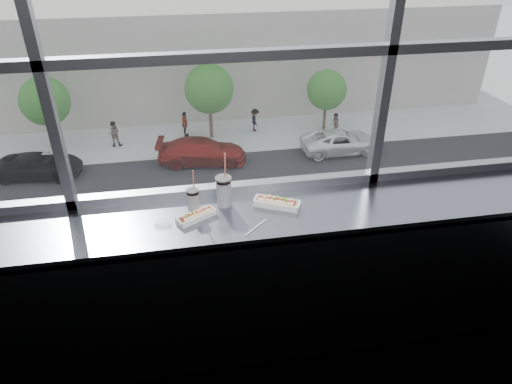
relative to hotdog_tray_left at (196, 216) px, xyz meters
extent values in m
plane|color=black|center=(0.24, 0.28, -0.57)|extent=(6.00, 0.00, 6.00)
cube|color=gray|center=(0.24, 0.00, -0.05)|extent=(6.00, 0.55, 0.06)
cube|color=gray|center=(0.24, -0.25, -0.57)|extent=(6.00, 0.04, 1.04)
cube|color=white|center=(0.00, 0.00, -0.02)|extent=(0.26, 0.19, 0.01)
cube|color=white|center=(0.00, 0.00, -0.01)|extent=(0.26, 0.19, 0.03)
cylinder|color=#D3B681|center=(0.00, 0.00, 0.00)|extent=(0.19, 0.13, 0.04)
cylinder|color=maroon|center=(0.00, 0.00, 0.01)|extent=(0.19, 0.12, 0.03)
cube|color=white|center=(0.51, 0.05, -0.02)|extent=(0.30, 0.21, 0.01)
cube|color=white|center=(0.51, 0.05, 0.00)|extent=(0.30, 0.21, 0.04)
cylinder|color=#D3B681|center=(0.51, 0.05, 0.01)|extent=(0.22, 0.14, 0.05)
cylinder|color=maroon|center=(0.51, 0.05, 0.02)|extent=(0.23, 0.13, 0.03)
cylinder|color=white|center=(-0.01, 0.09, 0.05)|extent=(0.07, 0.07, 0.15)
cylinder|color=black|center=(-0.01, 0.09, 0.12)|extent=(0.08, 0.08, 0.02)
cylinder|color=silver|center=(-0.01, 0.09, 0.13)|extent=(0.08, 0.08, 0.01)
cylinder|color=#D96352|center=(0.00, 0.08, 0.20)|extent=(0.01, 0.04, 0.16)
cylinder|color=white|center=(0.19, 0.13, 0.07)|extent=(0.09, 0.09, 0.19)
cylinder|color=black|center=(0.19, 0.13, 0.15)|extent=(0.10, 0.10, 0.02)
cylinder|color=silver|center=(0.19, 0.13, 0.17)|extent=(0.10, 0.10, 0.01)
cylinder|color=#D96352|center=(0.20, 0.13, 0.25)|extent=(0.01, 0.05, 0.20)
cylinder|color=white|center=(0.34, -0.16, -0.02)|extent=(0.15, 0.14, 0.01)
ellipsoid|color=silver|center=(-0.20, -0.03, -0.01)|extent=(0.10, 0.07, 0.03)
plane|color=#B7B7B4|center=(0.24, 43.78, -12.12)|extent=(120.00, 120.00, 0.00)
cube|color=black|center=(0.24, 20.28, -12.09)|extent=(80.00, 10.00, 0.06)
cube|color=#B7B7B4|center=(0.24, 28.28, -12.10)|extent=(80.00, 6.00, 0.04)
cube|color=#A8A397|center=(0.24, 38.28, -8.12)|extent=(50.00, 14.00, 8.00)
imported|color=black|center=(-8.76, 24.28, -11.13)|extent=(3.02, 5.87, 1.88)
imported|color=black|center=(-7.60, 16.28, -11.05)|extent=(2.59, 6.12, 2.04)
imported|color=white|center=(10.48, 24.28, -11.08)|extent=(2.51, 5.95, 1.98)
imported|color=#6D5BBF|center=(13.93, 16.28, -11.11)|extent=(2.78, 5.87, 1.90)
imported|color=#972200|center=(1.15, 16.28, -10.95)|extent=(3.45, 6.95, 2.23)
imported|color=silver|center=(6.66, 16.28, -11.00)|extent=(3.48, 6.68, 2.13)
imported|color=maroon|center=(1.16, 24.28, -10.97)|extent=(3.51, 6.83, 2.18)
imported|color=#66605B|center=(11.07, 27.24, -11.13)|extent=(0.64, 0.85, 1.91)
imported|color=#66605B|center=(5.42, 28.86, -11.07)|extent=(0.68, 0.90, 2.03)
imported|color=#66605B|center=(-4.62, 27.97, -11.00)|extent=(0.97, 0.72, 2.17)
imported|color=#66605B|center=(0.27, 28.77, -10.98)|extent=(0.74, 0.98, 2.21)
cylinder|color=#47382B|center=(-8.64, 28.28, -10.92)|extent=(0.24, 0.24, 2.42)
sphere|color=#327827|center=(-8.64, 28.28, -8.70)|extent=(3.22, 3.22, 3.22)
cylinder|color=#47382B|center=(2.12, 28.28, -10.84)|extent=(0.26, 0.26, 2.56)
sphere|color=#327827|center=(2.12, 28.28, -8.49)|extent=(3.42, 3.42, 3.42)
cylinder|color=#47382B|center=(10.59, 28.28, -11.04)|extent=(0.22, 0.22, 2.17)
sphere|color=#327827|center=(10.59, 28.28, -9.04)|extent=(2.90, 2.90, 2.90)
camera|label=1|loc=(-0.04, -2.32, 1.54)|focal=32.00mm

